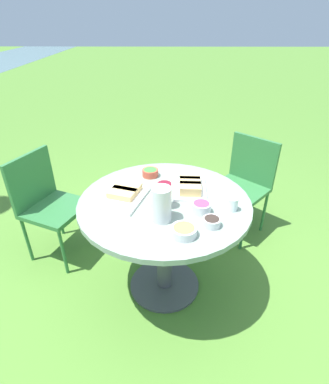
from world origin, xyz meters
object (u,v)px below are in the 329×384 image
chair_near_left (244,179)px  wine_glass (164,190)px  dining_table (164,218)px  chair_near_right (46,199)px  water_pitcher (161,204)px

chair_near_left → wine_glass: 1.16m
dining_table → chair_near_right: bearing=67.1°
dining_table → chair_near_left: (0.75, -0.71, -0.11)m
water_pitcher → chair_near_left: bearing=-37.0°
dining_table → water_pitcher: (-0.21, 0.01, 0.25)m
dining_table → chair_near_right: size_ratio=1.25×
wine_glass → dining_table: bearing=-2.5°
wine_glass → chair_near_left: bearing=-40.6°
chair_near_right → wine_glass: bearing=-117.0°
chair_near_right → dining_table: bearing=-112.9°
chair_near_right → water_pitcher: (-0.61, -0.94, 0.36)m
chair_near_left → chair_near_right: size_ratio=1.00×
chair_near_left → wine_glass: wine_glass is taller
dining_table → chair_near_right: 1.04m
chair_near_left → wine_glass: bearing=139.4°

